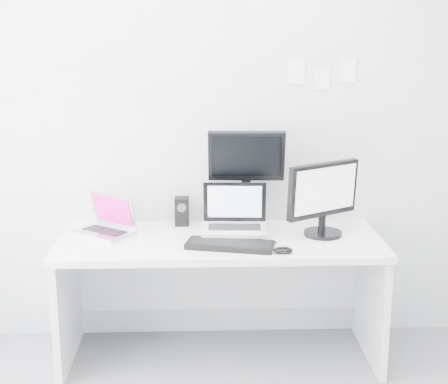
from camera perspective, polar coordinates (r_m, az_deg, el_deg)
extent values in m
plane|color=silver|center=(3.87, -0.49, 6.36)|extent=(3.60, 0.00, 3.60)
cube|color=white|center=(3.80, -0.32, -9.27)|extent=(1.80, 0.70, 0.73)
cube|color=#B1B1B5|center=(3.76, -10.48, -1.96)|extent=(0.39, 0.37, 0.23)
cube|color=black|center=(3.90, -3.67, -1.68)|extent=(0.08, 0.08, 0.17)
cube|color=silver|center=(3.65, 0.91, -1.65)|extent=(0.37, 0.30, 0.30)
cube|color=black|center=(3.79, 1.93, 1.22)|extent=(0.44, 0.18, 0.59)
cube|color=black|center=(3.70, 8.68, -0.53)|extent=(0.52, 0.43, 0.43)
cube|color=black|center=(3.50, 0.52, -4.62)|extent=(0.49, 0.26, 0.03)
ellipsoid|color=black|center=(3.43, 5.16, -5.05)|extent=(0.10, 0.07, 0.03)
cube|color=white|center=(3.88, 6.27, 10.30)|extent=(0.10, 0.00, 0.14)
cube|color=white|center=(3.90, 8.47, 9.67)|extent=(0.09, 0.00, 0.13)
cube|color=white|center=(3.93, 10.68, 10.34)|extent=(0.10, 0.00, 0.14)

